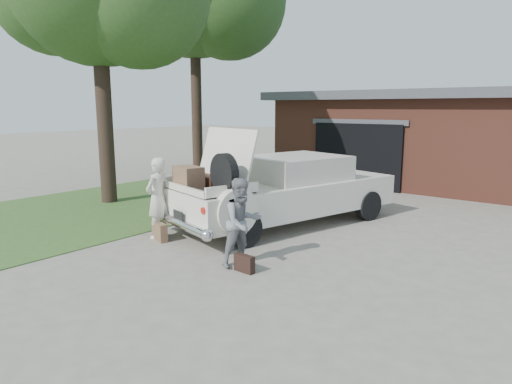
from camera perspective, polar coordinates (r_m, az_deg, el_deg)
The scene contains 8 objects.
ground at distance 8.82m, azimuth -2.46°, elevation -7.61°, with size 90.00×90.00×0.00m, color gray.
grass_strip at distance 14.68m, azimuth -10.95°, elevation -0.37°, with size 6.00×16.00×0.02m, color #2D4C1E.
house at distance 18.37m, azimuth 24.48°, elevation 6.28°, with size 12.80×7.80×3.30m.
sedan at distance 10.78m, azimuth 3.43°, elevation 0.31°, with size 3.51×6.01×2.31m.
woman_left at distance 9.85m, azimuth -12.21°, elevation -0.74°, with size 0.63×0.41×1.72m, color beige.
woman_right at distance 7.93m, azimuth -1.73°, elevation -3.82°, with size 0.76×0.59×1.56m, color gray.
suitcase_left at distance 9.77m, azimuth -11.95°, elevation -4.87°, with size 0.49×0.15×0.38m, color brown.
suitcase_right at distance 7.80m, azimuth -1.47°, elevation -8.91°, with size 0.39×0.12×0.30m, color black.
Camera 1 is at (5.53, -6.29, 2.75)m, focal length 32.00 mm.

